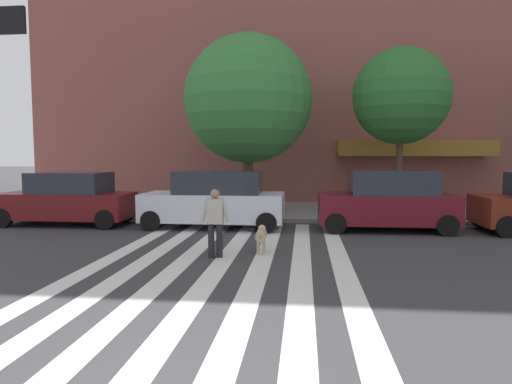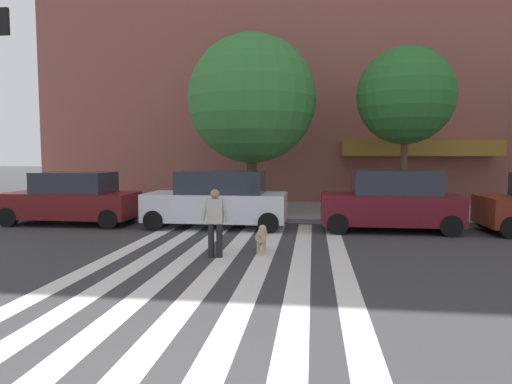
% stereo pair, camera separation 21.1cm
% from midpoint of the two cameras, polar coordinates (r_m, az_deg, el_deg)
% --- Properties ---
extents(ground_plane, '(160.00, 160.00, 0.00)m').
position_cam_midpoint_polar(ground_plane, '(10.32, -4.44, -8.97)').
color(ground_plane, '#353538').
extents(sidewalk_far, '(80.00, 6.00, 0.15)m').
position_cam_midpoint_polar(sidewalk_far, '(19.18, 0.56, -2.35)').
color(sidewalk_far, gray).
rests_on(sidewalk_far, ground_plane).
extents(crosswalk_stripes, '(5.85, 11.57, 0.01)m').
position_cam_midpoint_polar(crosswalk_stripes, '(10.34, -4.93, -8.93)').
color(crosswalk_stripes, silver).
rests_on(crosswalk_stripes, ground_plane).
extents(apartment_block, '(35.10, 17.35, 22.55)m').
position_cam_midpoint_polar(apartment_block, '(31.37, 13.03, 20.97)').
color(apartment_block, brown).
rests_on(apartment_block, ground_plane).
extents(parked_car_near_curb, '(4.57, 1.87, 1.85)m').
position_cam_midpoint_polar(parked_car_near_curb, '(16.97, -23.31, -0.88)').
color(parked_car_near_curb, maroon).
rests_on(parked_car_near_curb, ground_plane).
extents(parked_car_behind_first, '(4.71, 2.04, 1.91)m').
position_cam_midpoint_polar(parked_car_behind_first, '(15.09, -5.65, -1.01)').
color(parked_car_behind_first, silver).
rests_on(parked_car_behind_first, ground_plane).
extents(parked_car_third_in_line, '(4.31, 1.98, 1.95)m').
position_cam_midpoint_polar(parked_car_third_in_line, '(15.00, 16.08, -1.13)').
color(parked_car_third_in_line, '#5C111E').
rests_on(parked_car_third_in_line, ground_plane).
extents(street_tree_nearest, '(5.15, 5.15, 7.11)m').
position_cam_midpoint_polar(street_tree_nearest, '(18.30, -1.36, 11.75)').
color(street_tree_nearest, '#4C3823').
rests_on(street_tree_nearest, sidewalk_far).
extents(street_tree_middle, '(3.72, 3.72, 6.43)m').
position_cam_midpoint_polar(street_tree_middle, '(18.44, 17.72, 11.56)').
color(street_tree_middle, '#4C3823').
rests_on(street_tree_middle, sidewalk_far).
extents(pedestrian_dog_walker, '(0.71, 0.26, 1.64)m').
position_cam_midpoint_polar(pedestrian_dog_walker, '(10.67, -5.81, -3.47)').
color(pedestrian_dog_walker, black).
rests_on(pedestrian_dog_walker, ground_plane).
extents(dog_on_leash, '(0.29, 1.05, 0.65)m').
position_cam_midpoint_polar(dog_on_leash, '(11.22, 0.13, -5.53)').
color(dog_on_leash, tan).
rests_on(dog_on_leash, ground_plane).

